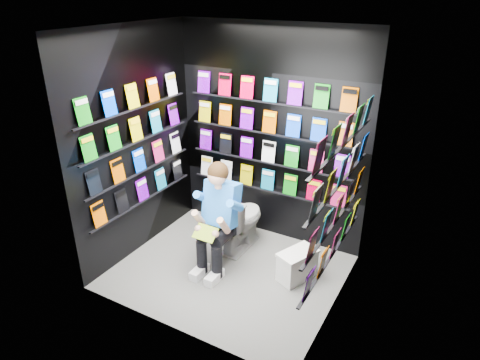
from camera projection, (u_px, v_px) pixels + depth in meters
The scene contains 14 objects.
floor at pixel (228, 271), 4.82m from camera, with size 2.40×2.40×0.00m, color #5C5C5A.
ceiling at pixel (225, 28), 3.73m from camera, with size 2.40×2.40×0.00m, color white.
wall_back at pixel (270, 137), 5.07m from camera, with size 2.40×0.04×2.60m, color black.
wall_front at pixel (164, 206), 3.48m from camera, with size 2.40×0.04×2.60m, color black.
wall_left at pixel (136, 145), 4.81m from camera, with size 0.04×2.00×2.60m, color black.
wall_right at pixel (344, 191), 3.74m from camera, with size 0.04×2.00×2.60m, color black.
comics_back at pixel (269, 137), 5.04m from camera, with size 2.10×0.06×1.37m, color #C65400, non-canonical shape.
comics_left at pixel (138, 145), 4.79m from camera, with size 0.06×1.70×1.37m, color #C65400, non-canonical shape.
comics_right at pixel (341, 190), 3.76m from camera, with size 0.06×1.70×1.37m, color #C65400, non-canonical shape.
toilet at pixel (239, 220), 5.14m from camera, with size 0.42×0.75×0.73m, color white.
longbox at pixel (297, 266), 4.65m from camera, with size 0.23×0.41×0.31m, color white.
longbox_lid at pixel (298, 253), 4.57m from camera, with size 0.25×0.44×0.03m, color white.
reader at pixel (222, 204), 4.67m from camera, with size 0.51×0.74×1.37m, color blue, non-canonical shape.
held_comic at pixel (205, 233), 4.47m from camera, with size 0.26×0.01×0.18m, color green.
Camera 1 is at (2.04, -3.38, 2.95)m, focal length 32.00 mm.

